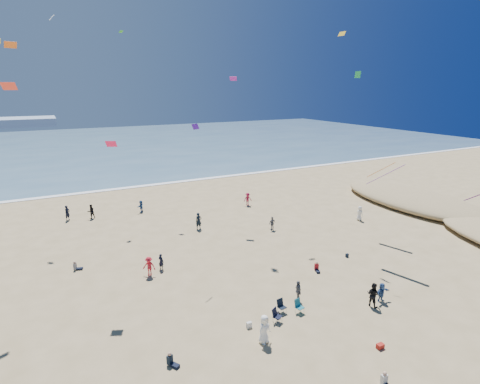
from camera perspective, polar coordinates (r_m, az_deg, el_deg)
ground at (r=23.31m, az=5.22°, el=-26.03°), size 220.00×220.00×0.00m
ocean at (r=111.02m, az=-22.28°, el=6.47°), size 220.00×100.00×0.06m
surf_line at (r=62.23m, az=-17.59°, el=0.52°), size 220.00×1.20×0.08m
standing_flyers at (r=35.97m, az=-3.51°, el=-8.39°), size 38.18×34.35×1.93m
seated_group at (r=26.26m, az=3.00°, el=-19.37°), size 19.68×27.36×0.84m
chair_cluster at (r=27.60m, az=7.11°, el=-17.36°), size 2.76×1.54×1.00m
white_tote at (r=26.49m, az=1.40°, el=-19.58°), size 0.35×0.20×0.40m
black_backpack at (r=27.56m, az=5.72°, el=-18.14°), size 0.30×0.22×0.38m
cooler at (r=26.31m, az=20.59°, el=-21.13°), size 0.45×0.30×0.30m
navy_bag at (r=37.27m, az=15.99°, el=-9.26°), size 0.28×0.18×0.34m
kites_aloft at (r=32.76m, az=9.26°, el=12.58°), size 36.51×41.76×24.44m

